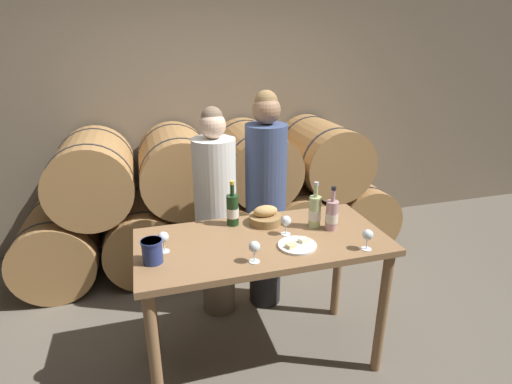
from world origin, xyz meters
name	(u,v)px	position (x,y,z in m)	size (l,w,h in m)	color
ground_plane	(262,357)	(0.00, 0.00, 0.00)	(10.00, 10.00, 0.00)	#665E51
stone_wall_back	(203,86)	(0.00, 2.05, 1.60)	(10.00, 0.12, 3.20)	#7F705B
barrel_stack	(218,198)	(0.00, 1.46, 0.61)	(3.54, 0.93, 1.30)	#A87A47
tasting_table	(263,258)	(0.00, 0.00, 0.78)	(1.50, 0.72, 0.91)	olive
person_left	(216,214)	(-0.17, 0.62, 0.83)	(0.31, 0.31, 1.61)	#756651
person_right	(266,201)	(0.21, 0.62, 0.89)	(0.31, 0.31, 1.71)	#232326
wine_bottle_red	(233,210)	(-0.13, 0.25, 1.01)	(0.08, 0.08, 0.30)	#193819
wine_bottle_white	(315,212)	(0.37, 0.07, 1.01)	(0.08, 0.08, 0.30)	#ADBC7F
wine_bottle_rose	(332,215)	(0.45, 0.01, 1.01)	(0.08, 0.08, 0.29)	#BC8E93
blue_crock	(152,250)	(-0.64, -0.09, 0.98)	(0.12, 0.12, 0.13)	navy
bread_basket	(265,217)	(0.08, 0.21, 0.95)	(0.21, 0.21, 0.12)	olive
cheese_plate	(297,245)	(0.16, -0.15, 0.92)	(0.22, 0.22, 0.04)	white
wine_glass_far_left	(163,238)	(-0.58, 0.01, 0.99)	(0.06, 0.06, 0.12)	white
wine_glass_left	(254,248)	(-0.12, -0.24, 0.99)	(0.06, 0.06, 0.12)	white
wine_glass_center	(286,221)	(0.15, 0.02, 0.99)	(0.06, 0.06, 0.12)	white
wine_glass_right	(368,236)	(0.53, -0.29, 0.99)	(0.06, 0.06, 0.12)	white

